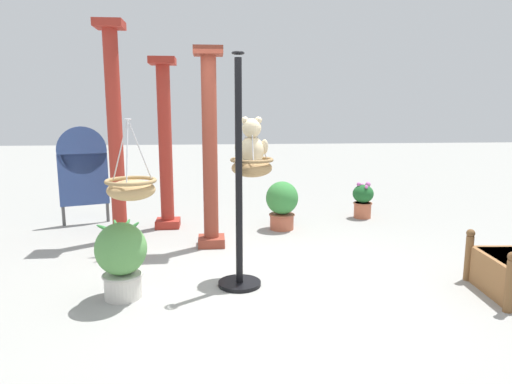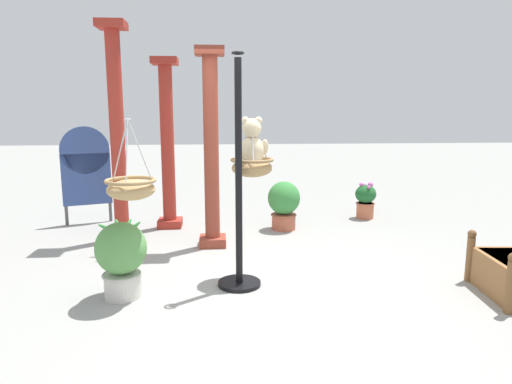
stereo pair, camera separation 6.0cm
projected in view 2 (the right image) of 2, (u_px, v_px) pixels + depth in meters
The scene contains 13 objects.
ground_plane at pixel (259, 283), 4.73m from camera, with size 40.00×40.00×0.00m, color gray.
display_pole_central at pixel (239, 218), 4.55m from camera, with size 0.44×0.44×2.32m.
hanging_basket_with_teddy at pixel (252, 166), 4.72m from camera, with size 0.45×0.45×0.56m.
teddy_bear at pixel (252, 145), 4.71m from camera, with size 0.35×0.31×0.51m.
hanging_basket_left_high at pixel (131, 188), 4.17m from camera, with size 0.47×0.47×0.74m.
greenhouse_pillar_left at pixel (117, 138), 6.12m from camera, with size 0.37×0.37×2.92m.
greenhouse_pillar_right at pixel (211, 154), 5.85m from camera, with size 0.37×0.37×2.55m.
greenhouse_pillar_far_back at pixel (168, 148), 6.83m from camera, with size 0.38×0.38×2.53m.
potted_plant_fern_front at pixel (122, 241), 5.64m from camera, with size 0.53×0.48×0.43m.
potted_plant_flowering_red at pixel (284, 203), 6.82m from camera, with size 0.48×0.48×0.73m.
potted_plant_tall_leafy at pixel (121, 256), 4.31m from camera, with size 0.48×0.48×0.74m.
potted_plant_bushy_green at pixel (365, 200), 7.55m from camera, with size 0.34×0.34×0.61m.
display_sign_board at pixel (86, 167), 7.12m from camera, with size 0.71×0.28×1.53m.
Camera 2 is at (-0.39, -4.47, 1.77)m, focal length 31.90 mm.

